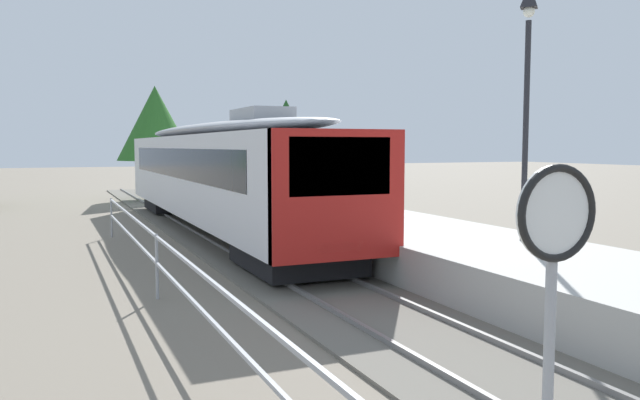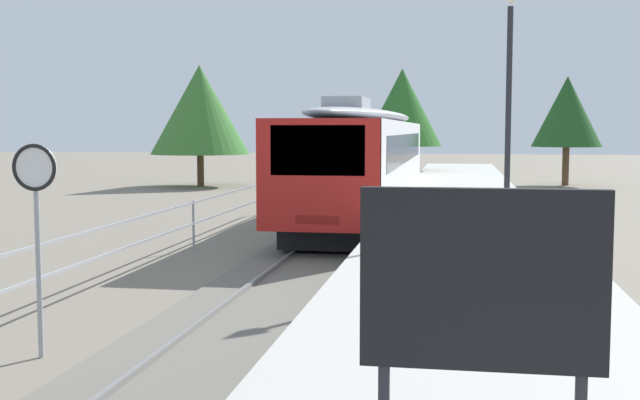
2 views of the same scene
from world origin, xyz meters
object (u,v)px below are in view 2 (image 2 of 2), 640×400
object	(u,v)px
platform_lamp_mid_platform	(510,50)
speed_limit_sign	(36,197)
platform_notice_board	(482,292)
commuter_train	(366,154)

from	to	relation	value
platform_lamp_mid_platform	speed_limit_sign	bearing A→B (deg)	-130.23
platform_lamp_mid_platform	platform_notice_board	xyz separation A→B (m)	(-0.92, -13.06, -2.44)
speed_limit_sign	commuter_train	bearing A→B (deg)	82.52
platform_lamp_mid_platform	speed_limit_sign	world-z (taller)	platform_lamp_mid_platform
commuter_train	platform_notice_board	bearing A→B (deg)	-82.16
speed_limit_sign	platform_notice_board	bearing A→B (deg)	-45.21
commuter_train	platform_lamp_mid_platform	world-z (taller)	platform_lamp_mid_platform
platform_lamp_mid_platform	platform_notice_board	distance (m)	13.32
commuter_train	platform_notice_board	world-z (taller)	commuter_train
commuter_train	platform_lamp_mid_platform	xyz separation A→B (m)	(4.09, -9.95, 2.48)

